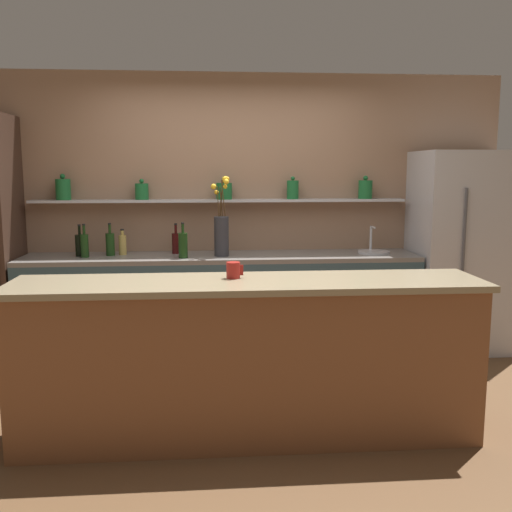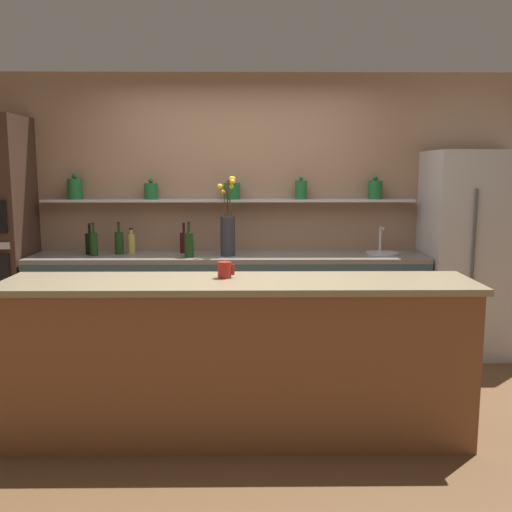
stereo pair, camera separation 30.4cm
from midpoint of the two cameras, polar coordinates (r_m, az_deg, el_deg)
The scene contains 14 objects.
ground_plane at distance 4.31m, azimuth -3.31°, elevation -14.60°, with size 12.00×12.00×0.00m, color brown.
back_wall_unit at distance 5.57m, azimuth -3.87°, elevation 4.56°, with size 5.20×0.28×2.60m.
back_counter_unit at distance 5.34m, azimuth -5.07°, elevation -4.79°, with size 3.61×0.62×0.92m.
island_counter at distance 3.66m, azimuth -3.18°, elevation -10.29°, with size 2.93×0.61×1.02m.
refrigerator at distance 5.67m, azimuth 18.54°, elevation 0.44°, with size 0.90×0.73×1.87m.
flower_vase at distance 5.17m, azimuth -5.15°, elevation 2.47°, with size 0.17×0.15×0.72m.
sink_fixture at distance 5.44m, azimuth 10.12°, elevation 0.53°, with size 0.30×0.30×0.25m.
bottle_wine_0 at distance 5.39m, azimuth -9.61°, elevation 1.31°, with size 0.08×0.08×0.28m.
bottle_wine_1 at distance 5.35m, azimuth -18.34°, elevation 1.05°, with size 0.07×0.07×0.30m.
bottle_wine_2 at distance 5.40m, azimuth -15.95°, elevation 1.18°, with size 0.08×0.08×0.30m.
bottle_wine_3 at distance 5.45m, azimuth -18.73°, elevation 1.07°, with size 0.08×0.08×0.29m.
bottle_wine_4 at distance 5.11m, azimuth -9.00°, elevation 1.10°, with size 0.08×0.08×0.32m.
bottle_spirit_5 at distance 5.42m, azimuth -14.77°, elevation 1.14°, with size 0.07×0.07×0.24m.
coffee_mug at distance 3.59m, azimuth -4.70°, elevation -1.44°, with size 0.11×0.09×0.10m.
Camera 1 is at (-0.23, -3.95, 1.70)m, focal length 40.00 mm.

